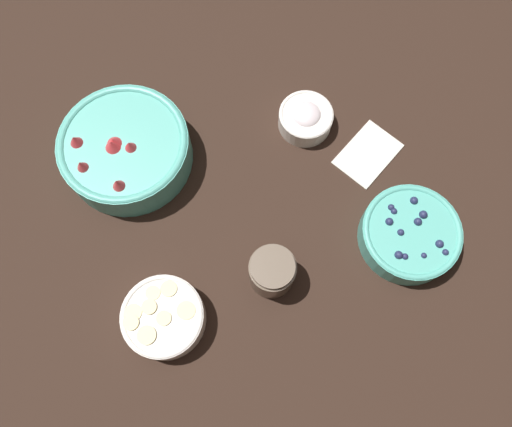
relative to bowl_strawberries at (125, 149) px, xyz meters
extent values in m
plane|color=black|center=(0.21, -0.21, -0.05)|extent=(4.00, 4.00, 0.00)
cylinder|color=#56B7A8|center=(0.00, 0.00, -0.01)|extent=(0.25, 0.25, 0.07)
torus|color=#56B7A8|center=(0.00, 0.00, 0.02)|extent=(0.25, 0.25, 0.02)
cylinder|color=red|center=(0.00, 0.00, 0.01)|extent=(0.20, 0.20, 0.02)
cone|color=red|center=(-0.02, 0.00, 0.04)|extent=(0.05, 0.05, 0.03)
cone|color=red|center=(-0.08, -0.03, 0.04)|extent=(0.03, 0.03, 0.03)
cone|color=red|center=(-0.03, -0.09, 0.04)|extent=(0.03, 0.03, 0.03)
cone|color=red|center=(-0.01, 0.00, 0.03)|extent=(0.05, 0.05, 0.02)
cone|color=red|center=(-0.08, 0.03, 0.04)|extent=(0.04, 0.04, 0.03)
cone|color=red|center=(0.01, -0.02, 0.04)|extent=(0.04, 0.04, 0.03)
cylinder|color=#56B7A8|center=(0.45, -0.35, -0.02)|extent=(0.19, 0.19, 0.05)
torus|color=#56B7A8|center=(0.45, -0.35, 0.00)|extent=(0.19, 0.19, 0.01)
cylinder|color=#23284C|center=(0.45, -0.35, -0.01)|extent=(0.15, 0.15, 0.02)
sphere|color=#23284C|center=(0.43, -0.34, 0.01)|extent=(0.01, 0.01, 0.01)
sphere|color=#23284C|center=(0.49, -0.39, 0.01)|extent=(0.02, 0.02, 0.02)
sphere|color=#23284C|center=(0.41, -0.38, 0.01)|extent=(0.02, 0.02, 0.02)
sphere|color=#23284C|center=(0.42, -0.39, 0.01)|extent=(0.01, 0.01, 0.01)
sphere|color=#23284C|center=(0.47, -0.34, 0.01)|extent=(0.02, 0.02, 0.02)
sphere|color=#23284C|center=(0.45, -0.40, 0.00)|extent=(0.01, 0.01, 0.01)
sphere|color=#23284C|center=(0.48, -0.30, 0.01)|extent=(0.02, 0.02, 0.02)
sphere|color=#23284C|center=(0.44, -0.30, 0.01)|extent=(0.01, 0.01, 0.01)
sphere|color=#23284C|center=(0.42, -0.32, 0.01)|extent=(0.01, 0.01, 0.01)
sphere|color=#23284C|center=(0.43, -0.29, 0.01)|extent=(0.01, 0.01, 0.01)
sphere|color=#23284C|center=(0.49, -0.41, 0.01)|extent=(0.01, 0.01, 0.01)
sphere|color=#23284C|center=(0.48, -0.33, 0.01)|extent=(0.02, 0.02, 0.02)
cylinder|color=white|center=(-0.03, -0.34, -0.02)|extent=(0.15, 0.15, 0.05)
torus|color=white|center=(-0.03, -0.34, 0.01)|extent=(0.15, 0.15, 0.01)
cylinder|color=beige|center=(-0.03, -0.34, 0.00)|extent=(0.12, 0.12, 0.02)
cylinder|color=beige|center=(-0.03, -0.29, 0.01)|extent=(0.03, 0.03, 0.00)
cylinder|color=beige|center=(-0.04, -0.31, 0.01)|extent=(0.03, 0.03, 0.01)
cylinder|color=beige|center=(-0.02, -0.34, 0.01)|extent=(0.03, 0.03, 0.01)
cylinder|color=beige|center=(-0.08, -0.33, 0.01)|extent=(0.03, 0.03, 0.01)
cylinder|color=beige|center=(0.00, -0.30, 0.01)|extent=(0.03, 0.03, 0.01)
cylinder|color=beige|center=(-0.06, -0.36, 0.01)|extent=(0.03, 0.03, 0.01)
cylinder|color=beige|center=(-0.07, -0.31, 0.01)|extent=(0.03, 0.03, 0.00)
cylinder|color=beige|center=(0.02, -0.34, 0.01)|extent=(0.03, 0.03, 0.00)
cylinder|color=white|center=(0.36, -0.05, -0.03)|extent=(0.11, 0.11, 0.04)
torus|color=white|center=(0.36, -0.05, -0.01)|extent=(0.11, 0.11, 0.01)
cylinder|color=silver|center=(0.36, -0.05, -0.01)|extent=(0.09, 0.09, 0.01)
ellipsoid|color=silver|center=(0.36, -0.05, -0.01)|extent=(0.06, 0.06, 0.03)
cylinder|color=brown|center=(0.18, -0.33, -0.01)|extent=(0.09, 0.09, 0.08)
cylinder|color=#3D2316|center=(0.18, -0.33, -0.01)|extent=(0.07, 0.07, 0.06)
cylinder|color=brown|center=(0.18, -0.33, 0.04)|extent=(0.08, 0.08, 0.01)
cube|color=silver|center=(0.46, -0.16, -0.04)|extent=(0.16, 0.14, 0.01)
camera|label=1|loc=(0.09, -0.49, 0.89)|focal=35.00mm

